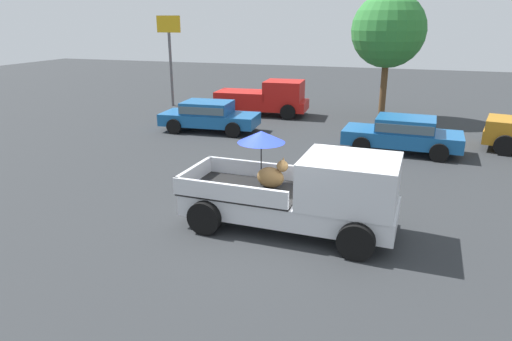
{
  "coord_description": "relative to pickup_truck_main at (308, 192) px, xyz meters",
  "views": [
    {
      "loc": [
        2.46,
        -9.9,
        4.8
      ],
      "look_at": [
        -1.08,
        0.78,
        1.1
      ],
      "focal_mm": 32.35,
      "sensor_mm": 36.0,
      "label": 1
    }
  ],
  "objects": [
    {
      "name": "tree_by_lot",
      "position": [
        0.74,
        14.31,
        3.31
      ],
      "size": [
        3.59,
        3.59,
        6.09
      ],
      "color": "brown",
      "rests_on": "ground"
    },
    {
      "name": "pickup_truck_far",
      "position": [
        -5.12,
        13.07,
        -0.09
      ],
      "size": [
        4.91,
        2.42,
        1.8
      ],
      "rotation": [
        0.0,
        0.0,
        0.07
      ],
      "color": "black",
      "rests_on": "ground"
    },
    {
      "name": "parked_sedan_far",
      "position": [
        1.94,
        7.87,
        -0.22
      ],
      "size": [
        4.37,
        2.12,
        1.33
      ],
      "rotation": [
        0.0,
        0.0,
        3.1
      ],
      "color": "black",
      "rests_on": "ground"
    },
    {
      "name": "pickup_truck_main",
      "position": [
        0.0,
        0.0,
        0.0
      ],
      "size": [
        5.11,
        2.38,
        2.25
      ],
      "rotation": [
        0.0,
        0.0,
        -0.03
      ],
      "color": "black",
      "rests_on": "ground"
    },
    {
      "name": "parked_sedan_near",
      "position": [
        -6.4,
        8.72,
        -0.22
      ],
      "size": [
        4.41,
        2.22,
        1.33
      ],
      "rotation": [
        0.0,
        0.0,
        0.07
      ],
      "color": "black",
      "rests_on": "ground"
    },
    {
      "name": "ground_plane",
      "position": [
        -0.46,
        0.0,
        -0.96
      ],
      "size": [
        80.0,
        80.0,
        0.0
      ],
      "primitive_type": "plane",
      "color": "#2D3033"
    },
    {
      "name": "motel_sign",
      "position": [
        -11.02,
        13.94,
        2.56
      ],
      "size": [
        1.4,
        0.16,
        4.99
      ],
      "color": "#59595B",
      "rests_on": "ground"
    }
  ]
}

